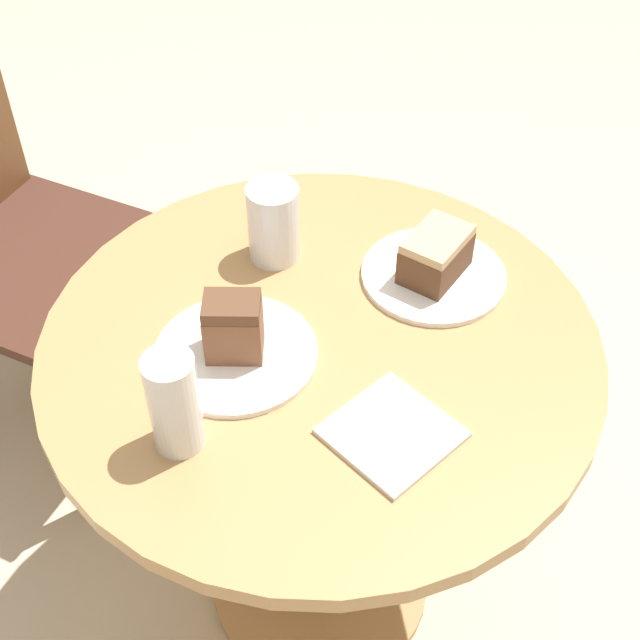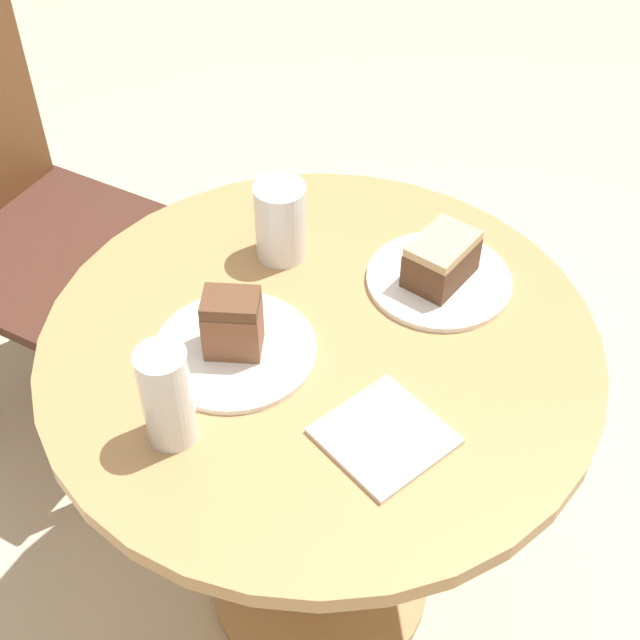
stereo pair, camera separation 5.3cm
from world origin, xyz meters
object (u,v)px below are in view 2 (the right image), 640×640
(glass_lemonade, at_px, (168,401))
(glass_water, at_px, (281,226))
(plate_far, at_px, (235,350))
(cake_slice_far, at_px, (232,323))
(cake_slice_near, at_px, (441,259))
(chair, at_px, (28,229))
(plate_near, at_px, (439,280))

(glass_lemonade, bearing_deg, glass_water, 14.01)
(plate_far, xyz_separation_m, cake_slice_far, (-0.00, -0.00, 0.05))
(cake_slice_far, bearing_deg, glass_water, 18.33)
(cake_slice_far, xyz_separation_m, glass_lemonade, (-0.17, -0.02, 0.01))
(cake_slice_near, height_order, glass_lemonade, glass_lemonade)
(chair, relative_size, plate_near, 4.09)
(cake_slice_near, relative_size, glass_lemonade, 0.75)
(plate_far, bearing_deg, glass_water, 18.33)
(chair, relative_size, cake_slice_far, 9.35)
(plate_near, height_order, glass_lemonade, glass_lemonade)
(chair, distance_m, glass_lemonade, 0.87)
(plate_near, relative_size, glass_water, 1.74)
(chair, height_order, cake_slice_far, chair)
(chair, xyz_separation_m, plate_far, (-0.19, -0.71, 0.23))
(plate_far, bearing_deg, chair, 74.80)
(chair, bearing_deg, plate_near, -88.33)
(plate_far, bearing_deg, plate_near, -30.21)
(cake_slice_near, distance_m, glass_water, 0.26)
(chair, relative_size, glass_lemonade, 6.05)
(plate_near, distance_m, glass_water, 0.27)
(chair, relative_size, cake_slice_near, 8.02)
(cake_slice_far, bearing_deg, plate_far, 45.00)
(cake_slice_near, height_order, cake_slice_far, cake_slice_far)
(glass_water, bearing_deg, plate_near, -71.97)
(chair, bearing_deg, glass_water, -92.85)
(plate_near, xyz_separation_m, plate_far, (-0.30, 0.18, 0.00))
(cake_slice_far, height_order, glass_water, glass_water)
(plate_near, height_order, plate_far, same)
(chair, distance_m, plate_far, 0.77)
(plate_near, height_order, glass_water, glass_water)
(cake_slice_far, bearing_deg, chair, 74.80)
(chair, distance_m, glass_water, 0.70)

